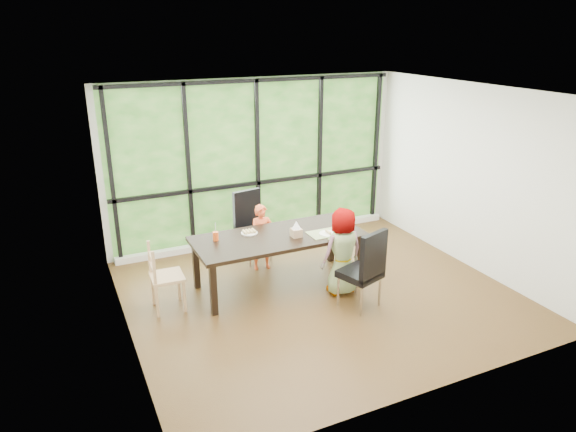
# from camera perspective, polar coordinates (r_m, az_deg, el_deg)

# --- Properties ---
(ground) EXTENTS (5.00, 5.00, 0.00)m
(ground) POSITION_cam_1_polar(r_m,az_deg,el_deg) (7.23, 3.43, -8.47)
(ground) COLOR black
(ground) RESTS_ON ground
(back_wall) EXTENTS (5.00, 0.00, 5.00)m
(back_wall) POSITION_cam_1_polar(r_m,az_deg,el_deg) (8.66, -3.47, 5.96)
(back_wall) COLOR silver
(back_wall) RESTS_ON ground
(foliage_backdrop) EXTENTS (4.80, 0.02, 2.65)m
(foliage_backdrop) POSITION_cam_1_polar(r_m,az_deg,el_deg) (8.64, -3.42, 5.93)
(foliage_backdrop) COLOR #1F4715
(foliage_backdrop) RESTS_ON back_wall
(window_mullions) EXTENTS (4.80, 0.06, 2.65)m
(window_mullions) POSITION_cam_1_polar(r_m,az_deg,el_deg) (8.61, -3.32, 5.88)
(window_mullions) COLOR black
(window_mullions) RESTS_ON back_wall
(window_sill) EXTENTS (4.80, 0.12, 0.10)m
(window_sill) POSITION_cam_1_polar(r_m,az_deg,el_deg) (8.98, -3.06, -2.25)
(window_sill) COLOR silver
(window_sill) RESTS_ON ground
(dining_table) EXTENTS (2.36, 1.05, 0.75)m
(dining_table) POSITION_cam_1_polar(r_m,az_deg,el_deg) (7.30, -1.05, -4.85)
(dining_table) COLOR black
(dining_table) RESTS_ON ground
(chair_window_leather) EXTENTS (0.53, 0.53, 1.08)m
(chair_window_leather) POSITION_cam_1_polar(r_m,az_deg,el_deg) (8.05, -3.76, -1.20)
(chair_window_leather) COLOR black
(chair_window_leather) RESTS_ON ground
(chair_interior_leather) EXTENTS (0.58, 0.58, 1.08)m
(chair_interior_leather) POSITION_cam_1_polar(r_m,az_deg,el_deg) (6.76, 7.86, -5.64)
(chair_interior_leather) COLOR black
(chair_interior_leather) RESTS_ON ground
(chair_end_beech) EXTENTS (0.42, 0.44, 0.90)m
(chair_end_beech) POSITION_cam_1_polar(r_m,az_deg,el_deg) (6.86, -13.04, -6.45)
(chair_end_beech) COLOR tan
(chair_end_beech) RESTS_ON ground
(child_toddler) EXTENTS (0.38, 0.27, 1.00)m
(child_toddler) POSITION_cam_1_polar(r_m,az_deg,el_deg) (7.76, -2.85, -2.32)
(child_toddler) COLOR #E5552A
(child_toddler) RESTS_ON ground
(child_older) EXTENTS (0.61, 0.41, 1.21)m
(child_older) POSITION_cam_1_polar(r_m,az_deg,el_deg) (7.05, 5.94, -3.88)
(child_older) COLOR slate
(child_older) RESTS_ON ground
(placemat) EXTENTS (0.44, 0.32, 0.01)m
(placemat) POSITION_cam_1_polar(r_m,az_deg,el_deg) (7.23, 3.98, -1.90)
(placemat) COLOR tan
(placemat) RESTS_ON dining_table
(plate_far) EXTENTS (0.23, 0.23, 0.01)m
(plate_far) POSITION_cam_1_polar(r_m,az_deg,el_deg) (7.24, -4.23, -1.85)
(plate_far) COLOR white
(plate_far) RESTS_ON dining_table
(plate_near) EXTENTS (0.25, 0.25, 0.02)m
(plate_near) POSITION_cam_1_polar(r_m,az_deg,el_deg) (7.21, 4.40, -1.93)
(plate_near) COLOR white
(plate_near) RESTS_ON dining_table
(orange_cup) EXTENTS (0.08, 0.08, 0.12)m
(orange_cup) POSITION_cam_1_polar(r_m,az_deg,el_deg) (7.03, -7.88, -2.19)
(orange_cup) COLOR #F1571C
(orange_cup) RESTS_ON dining_table
(green_cup) EXTENTS (0.08, 0.08, 0.13)m
(green_cup) POSITION_cam_1_polar(r_m,az_deg,el_deg) (7.29, 6.67, -1.29)
(green_cup) COLOR #53CE36
(green_cup) RESTS_ON dining_table
(tissue_box) EXTENTS (0.13, 0.13, 0.11)m
(tissue_box) POSITION_cam_1_polar(r_m,az_deg,el_deg) (7.09, 0.91, -1.82)
(tissue_box) COLOR tan
(tissue_box) RESTS_ON dining_table
(crepe_rolls_far) EXTENTS (0.20, 0.12, 0.04)m
(crepe_rolls_far) POSITION_cam_1_polar(r_m,az_deg,el_deg) (7.23, -4.24, -1.67)
(crepe_rolls_far) COLOR tan
(crepe_rolls_far) RESTS_ON plate_far
(crepe_rolls_near) EXTENTS (0.05, 0.12, 0.04)m
(crepe_rolls_near) POSITION_cam_1_polar(r_m,az_deg,el_deg) (7.21, 4.41, -1.74)
(crepe_rolls_near) COLOR tan
(crepe_rolls_near) RESTS_ON plate_near
(straw_white) EXTENTS (0.01, 0.04, 0.20)m
(straw_white) POSITION_cam_1_polar(r_m,az_deg,el_deg) (7.00, -7.91, -1.43)
(straw_white) COLOR white
(straw_white) RESTS_ON orange_cup
(straw_pink) EXTENTS (0.01, 0.04, 0.20)m
(straw_pink) POSITION_cam_1_polar(r_m,az_deg,el_deg) (7.25, 6.71, -0.50)
(straw_pink) COLOR pink
(straw_pink) RESTS_ON green_cup
(tissue) EXTENTS (0.12, 0.12, 0.11)m
(tissue) POSITION_cam_1_polar(r_m,az_deg,el_deg) (7.05, 0.91, -0.98)
(tissue) COLOR white
(tissue) RESTS_ON tissue_box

